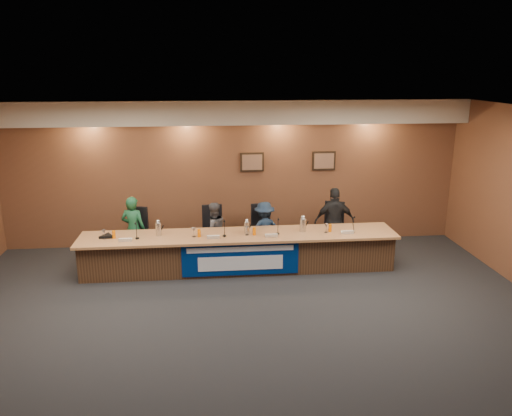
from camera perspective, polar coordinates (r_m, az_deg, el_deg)
The scene contains 39 objects.
floor at distance 7.79m, azimuth -0.74°, elevation -13.84°, with size 10.00×10.00×0.00m, color black.
ceiling at distance 6.80m, azimuth -0.83°, elevation 10.29°, with size 10.00×8.00×0.04m, color silver.
wall_back at distance 11.00m, azimuth -2.55°, elevation 3.97°, with size 10.00×0.04×3.20m, color brown.
soffit at distance 10.55m, azimuth -2.56°, elevation 10.89°, with size 10.00×0.50×0.50m, color beige.
dais_body at distance 9.81m, azimuth -1.94°, elevation -5.12°, with size 6.00×0.80×0.70m, color #462C1A.
dais_top at distance 9.64m, azimuth -1.94°, elevation -3.14°, with size 6.10×0.95×0.05m, color #A76F44.
banner at distance 9.42m, azimuth -1.78°, elevation -5.84°, with size 2.20×0.02×0.65m, color navy.
banner_text_upper at distance 9.33m, azimuth -1.78°, elevation -4.73°, with size 2.00×0.01×0.10m, color silver.
banner_text_lower at distance 9.43m, azimuth -1.77°, elevation -6.33°, with size 1.60×0.01×0.28m, color silver.
wall_photo_left at distance 10.95m, azimuth -0.45°, elevation 5.27°, with size 0.52×0.04×0.42m, color black.
wall_photo_right at distance 11.20m, azimuth 7.76°, elevation 5.37°, with size 0.52×0.04×0.42m, color black.
panelist_a at distance 10.41m, azimuth -13.82°, elevation -2.37°, with size 0.50×0.33×1.37m, color #185130.
panelist_b at distance 10.32m, azimuth -4.89°, elevation -2.61°, with size 0.58×0.46×1.20m, color #48474D.
panelist_c at distance 10.39m, azimuth 0.96°, elevation -2.48°, with size 0.77×0.44×1.18m, color #15253B.
panelist_d at distance 10.61m, azimuth 8.95°, elevation -1.52°, with size 0.85×0.35×1.45m, color black.
office_chair_a at distance 10.57m, azimuth -13.68°, elevation -3.26°, with size 0.48×0.48×0.08m, color black.
office_chair_b at distance 10.46m, azimuth -4.88°, elevation -3.06°, with size 0.48×0.48×0.08m, color black.
office_chair_c at distance 10.52m, azimuth 0.89°, elevation -2.89°, with size 0.48×0.48×0.08m, color black.
office_chair_d at distance 10.78m, azimuth 8.76°, elevation -2.61°, with size 0.48×0.48×0.08m, color black.
nameplate_a at distance 9.49m, azimuth -14.75°, elevation -3.53°, with size 0.24×0.06×0.09m, color white.
microphone_a at distance 9.63m, azimuth -13.41°, elevation -3.38°, with size 0.07×0.07×0.02m, color black.
juice_glass_a at distance 9.74m, azimuth -15.93°, elevation -2.94°, with size 0.06×0.06×0.15m, color #FC7300.
water_glass_a at distance 9.75m, azimuth -16.96°, elevation -2.91°, with size 0.08×0.08×0.18m, color silver.
nameplate_b at distance 9.37m, azimuth -4.91°, elevation -3.31°, with size 0.24×0.06×0.09m, color white.
microphone_b at distance 9.52m, azimuth -3.63°, elevation -3.19°, with size 0.07×0.07×0.02m, color black.
juice_glass_b at distance 9.51m, azimuth -6.52°, elevation -2.86°, with size 0.06×0.06×0.15m, color #FC7300.
water_glass_b at distance 9.52m, azimuth -7.11°, elevation -2.77°, with size 0.08×0.08×0.18m, color silver.
nameplate_c at distance 9.42m, azimuth 1.81°, elevation -3.14°, with size 0.24×0.06×0.09m, color white.
microphone_c at distance 9.63m, azimuth 2.48°, elevation -2.95°, with size 0.07×0.07×0.02m, color black.
juice_glass_c at distance 9.55m, azimuth -0.20°, elevation -2.68°, with size 0.06×0.06×0.15m, color #FC7300.
water_glass_c at distance 9.55m, azimuth -1.04°, elevation -2.59°, with size 0.08×0.08×0.18m, color silver.
nameplate_d at distance 9.76m, azimuth 10.48°, elevation -2.72°, with size 0.24×0.06×0.09m, color white.
microphone_d at distance 9.93m, azimuth 10.93°, elevation -2.64°, with size 0.07×0.07×0.02m, color black.
juice_glass_d at distance 9.85m, azimuth 8.46°, elevation -2.27°, with size 0.06×0.06×0.15m, color #FC7300.
water_glass_d at distance 9.78m, azimuth 8.03°, elevation -2.30°, with size 0.08×0.08×0.18m, color silver.
carafe_left at distance 9.69m, azimuth -11.08°, elevation -2.37°, with size 0.12×0.12×0.26m, color silver.
carafe_mid at distance 9.66m, azimuth -1.06°, elevation -2.21°, with size 0.11×0.11×0.23m, color silver.
carafe_right at distance 9.78m, azimuth 5.38°, elevation -1.95°, with size 0.13×0.13×0.26m, color silver.
speakerphone at distance 9.84m, azimuth -16.67°, elevation -3.11°, with size 0.32×0.32×0.05m, color black.
Camera 1 is at (-0.56, -6.75, 3.86)m, focal length 35.00 mm.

